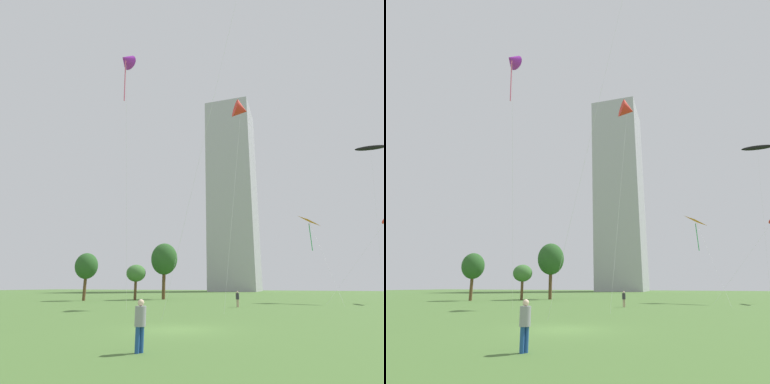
# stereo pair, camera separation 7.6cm
# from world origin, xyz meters

# --- Properties ---
(ground) EXTENTS (280.00, 280.00, 0.00)m
(ground) POSITION_xyz_m (0.00, 0.00, 0.00)
(ground) COLOR #476B30
(person_standing_1) EXTENTS (0.35, 0.35, 1.56)m
(person_standing_1) POSITION_xyz_m (-1.68, 18.45, 0.90)
(person_standing_1) COLOR tan
(person_standing_1) RESTS_ON ground
(person_standing_2) EXTENTS (0.37, 0.37, 1.67)m
(person_standing_2) POSITION_xyz_m (1.26, -5.84, 0.96)
(person_standing_2) COLOR #1E478C
(person_standing_2) RESTS_ON ground
(kite_flying_0) EXTENTS (4.88, 10.67, 23.42)m
(kite_flying_0) POSITION_xyz_m (15.29, 38.06, 22.68)
(kite_flying_0) COLOR silver
(kite_flying_0) RESTS_ON ground
(kite_flying_3) EXTENTS (2.94, 12.38, 25.05)m
(kite_flying_3) POSITION_xyz_m (-1.02, 21.05, 23.75)
(kite_flying_3) COLOR silver
(kite_flying_3) RESTS_ON ground
(kite_flying_4) EXTENTS (2.66, 5.77, 23.16)m
(kite_flying_4) POSITION_xyz_m (-8.26, 5.87, 22.36)
(kite_flying_4) COLOR silver
(kite_flying_4) RESTS_ON ground
(kite_flying_5) EXTENTS (4.15, 9.46, 11.55)m
(kite_flying_5) POSITION_xyz_m (5.47, 32.22, 10.64)
(kite_flying_5) COLOR silver
(kite_flying_5) RESTS_ON ground
(park_tree_0) EXTENTS (4.28, 4.28, 8.84)m
(park_tree_0) POSITION_xyz_m (-17.53, 33.01, 6.26)
(park_tree_0) COLOR brown
(park_tree_0) RESTS_ON ground
(park_tree_1) EXTENTS (2.95, 2.95, 5.24)m
(park_tree_1) POSITION_xyz_m (-20.35, 29.06, 3.91)
(park_tree_1) COLOR brown
(park_tree_1) RESTS_ON ground
(park_tree_2) EXTENTS (3.33, 3.33, 6.81)m
(park_tree_2) POSITION_xyz_m (-26.10, 24.39, 4.87)
(park_tree_2) COLOR brown
(park_tree_2) RESTS_ON ground
(distant_highrise_0) EXTENTS (19.05, 22.49, 76.12)m
(distant_highrise_0) POSITION_xyz_m (-25.98, 111.02, 38.06)
(distant_highrise_0) COLOR #A8A8AD
(distant_highrise_0) RESTS_ON ground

